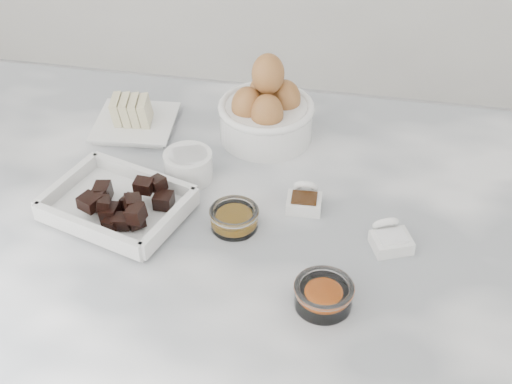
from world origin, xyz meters
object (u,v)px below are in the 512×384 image
(chocolate_dish, at_px, (117,201))
(butter_plate, at_px, (134,118))
(salt_spoon, at_px, (390,237))
(egg_bowl, at_px, (266,111))
(honey_bowl, at_px, (234,218))
(vanilla_spoon, at_px, (304,199))
(sugar_ramekin, at_px, (188,165))
(zest_bowl, at_px, (324,294))

(chocolate_dish, relative_size, butter_plate, 1.61)
(salt_spoon, bearing_deg, butter_plate, 154.03)
(egg_bowl, bearing_deg, chocolate_dish, -126.97)
(butter_plate, height_order, honey_bowl, butter_plate)
(egg_bowl, height_order, salt_spoon, egg_bowl)
(chocolate_dish, distance_m, vanilla_spoon, 0.28)
(butter_plate, bearing_deg, sugar_ramekin, -42.95)
(chocolate_dish, relative_size, egg_bowl, 1.45)
(chocolate_dish, relative_size, zest_bowl, 2.99)
(sugar_ramekin, bearing_deg, honey_bowl, -46.45)
(butter_plate, bearing_deg, egg_bowl, 3.76)
(honey_bowl, relative_size, salt_spoon, 0.94)
(chocolate_dish, relative_size, vanilla_spoon, 3.62)
(salt_spoon, bearing_deg, egg_bowl, 133.13)
(honey_bowl, xyz_separation_m, zest_bowl, (0.15, -0.13, 0.00))
(chocolate_dish, height_order, honey_bowl, chocolate_dish)
(zest_bowl, xyz_separation_m, salt_spoon, (0.08, 0.13, -0.01))
(butter_plate, relative_size, salt_spoon, 1.88)
(butter_plate, xyz_separation_m, sugar_ramekin, (0.13, -0.12, 0.01))
(vanilla_spoon, bearing_deg, salt_spoon, -25.70)
(vanilla_spoon, bearing_deg, butter_plate, 153.92)
(butter_plate, bearing_deg, chocolate_dish, -77.60)
(vanilla_spoon, bearing_deg, zest_bowl, -75.21)
(egg_bowl, bearing_deg, vanilla_spoon, -62.45)
(butter_plate, xyz_separation_m, salt_spoon, (0.46, -0.22, -0.01))
(zest_bowl, bearing_deg, egg_bowl, 111.09)
(egg_bowl, relative_size, salt_spoon, 2.09)
(salt_spoon, bearing_deg, honey_bowl, -179.23)
(sugar_ramekin, bearing_deg, vanilla_spoon, -10.43)
(sugar_ramekin, xyz_separation_m, egg_bowl, (0.10, 0.14, 0.03))
(butter_plate, distance_m, vanilla_spoon, 0.36)
(zest_bowl, height_order, vanilla_spoon, vanilla_spoon)
(vanilla_spoon, distance_m, salt_spoon, 0.15)
(chocolate_dish, xyz_separation_m, vanilla_spoon, (0.28, 0.07, -0.01))
(egg_bowl, distance_m, zest_bowl, 0.40)
(honey_bowl, xyz_separation_m, salt_spoon, (0.23, 0.00, -0.00))
(butter_plate, bearing_deg, honey_bowl, -44.48)
(chocolate_dish, bearing_deg, salt_spoon, 0.87)
(zest_bowl, bearing_deg, butter_plate, 136.73)
(salt_spoon, bearing_deg, zest_bowl, -121.29)
(chocolate_dish, distance_m, sugar_ramekin, 0.13)
(chocolate_dish, distance_m, honey_bowl, 0.18)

